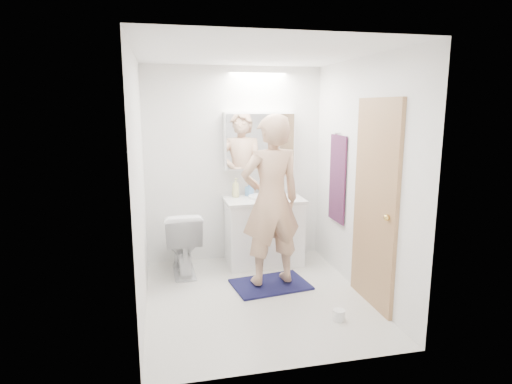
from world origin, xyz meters
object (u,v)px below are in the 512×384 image
object	(u,v)px
medicine_cabinet	(259,141)
vanity_cabinet	(264,232)
toilet	(182,242)
toilet_paper_roll	(339,315)
soap_bottle_a	(236,188)
soap_bottle_b	(249,189)
toothbrush_cup	(279,191)
person	(271,201)

from	to	relation	value
medicine_cabinet	vanity_cabinet	bearing A→B (deg)	-87.70
toilet	toilet_paper_roll	distance (m)	2.01
soap_bottle_a	soap_bottle_b	world-z (taller)	soap_bottle_a
toothbrush_cup	toilet_paper_roll	distance (m)	1.94
toilet	toothbrush_cup	xyz separation A→B (m)	(1.24, 0.28, 0.50)
medicine_cabinet	toothbrush_cup	world-z (taller)	medicine_cabinet
toilet	vanity_cabinet	bearing A→B (deg)	-174.91
toilet	person	bearing A→B (deg)	145.28
toothbrush_cup	toilet_paper_roll	xyz separation A→B (m)	(0.08, -1.76, -0.82)
toilet	toothbrush_cup	distance (m)	1.36
medicine_cabinet	soap_bottle_a	distance (m)	0.64
vanity_cabinet	toilet_paper_roll	bearing A→B (deg)	-78.68
vanity_cabinet	medicine_cabinet	distance (m)	1.13
toothbrush_cup	vanity_cabinet	bearing A→B (deg)	-146.04
toilet_paper_roll	vanity_cabinet	bearing A→B (deg)	101.32
vanity_cabinet	toilet	world-z (taller)	vanity_cabinet
soap_bottle_b	toothbrush_cup	bearing A→B (deg)	-3.02
soap_bottle_a	toilet_paper_roll	bearing A→B (deg)	-69.87
medicine_cabinet	toilet	bearing A→B (deg)	-161.85
toothbrush_cup	soap_bottle_b	bearing A→B (deg)	176.98
vanity_cabinet	person	world-z (taller)	person
medicine_cabinet	toilet_paper_roll	distance (m)	2.34
vanity_cabinet	medicine_cabinet	xyz separation A→B (m)	(-0.01, 0.21, 1.11)
vanity_cabinet	soap_bottle_a	bearing A→B (deg)	154.92
vanity_cabinet	soap_bottle_a	world-z (taller)	soap_bottle_a
toilet	soap_bottle_b	size ratio (longest dim) A/B	4.29
soap_bottle_b	toothbrush_cup	distance (m)	0.38
person	toothbrush_cup	bearing A→B (deg)	-118.99
medicine_cabinet	person	size ratio (longest dim) A/B	0.49
soap_bottle_b	toilet_paper_roll	bearing A→B (deg)	-75.43
medicine_cabinet	soap_bottle_a	bearing A→B (deg)	-169.12
medicine_cabinet	soap_bottle_a	xyz separation A→B (m)	(-0.31, -0.06, -0.56)
toilet_paper_roll	toilet	bearing A→B (deg)	131.69
medicine_cabinet	person	distance (m)	1.07
soap_bottle_a	toilet_paper_roll	xyz separation A→B (m)	(0.64, -1.75, -0.89)
medicine_cabinet	toothbrush_cup	xyz separation A→B (m)	(0.25, -0.05, -0.63)
soap_bottle_b	toothbrush_cup	size ratio (longest dim) A/B	1.62
person	vanity_cabinet	bearing A→B (deg)	-105.67
medicine_cabinet	person	bearing A→B (deg)	-95.41
person	toilet_paper_roll	bearing A→B (deg)	107.03
vanity_cabinet	soap_bottle_b	world-z (taller)	soap_bottle_b
person	soap_bottle_a	world-z (taller)	person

